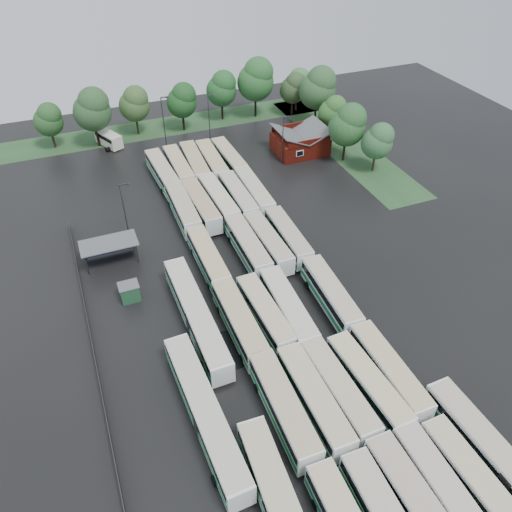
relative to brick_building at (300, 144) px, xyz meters
name	(u,v)px	position (x,y,z in m)	size (l,w,h in m)	color
ground	(277,330)	(-24.00, -42.77, -1.87)	(160.00, 160.00, 0.00)	black
brick_building	(300,144)	(0.00, 0.00, 0.00)	(10.07, 8.60, 5.39)	maroon
wash_shed	(109,244)	(-41.20, -20.74, 1.12)	(8.20, 4.20, 3.58)	#2D2D30
utility_hut	(130,292)	(-40.20, -30.17, -0.55)	(2.70, 2.20, 2.62)	#1C492B
grass_strip_north	(167,126)	(-22.00, 22.03, -1.86)	(80.00, 10.00, 0.01)	#234622
grass_strip_east	(342,143)	(10.00, 0.03, -1.86)	(10.00, 50.00, 0.01)	#234622
west_fence	(90,332)	(-46.20, -34.77, -1.27)	(0.10, 50.00, 1.20)	#2D2D30
bus_r0c2	(417,507)	(-21.81, -68.71, 0.20)	(2.94, 13.50, 3.75)	white
bus_r0c3	(443,492)	(-18.76, -68.46, 0.13)	(2.97, 13.07, 3.63)	white
bus_r0c4	(474,483)	(-15.51, -68.86, 0.11)	(3.04, 12.98, 3.59)	white
bus_r1c0	(284,407)	(-28.59, -54.84, 0.20)	(3.13, 13.57, 3.76)	white
bus_r1c1	(314,399)	(-25.15, -55.15, 0.20)	(2.90, 13.47, 3.75)	white
bus_r1c2	(338,390)	(-22.18, -55.01, 0.16)	(3.05, 13.27, 3.68)	white
bus_r1c3	(367,383)	(-18.70, -55.47, 0.13)	(3.42, 13.19, 3.64)	white
bus_r1c4	(389,371)	(-15.60, -54.92, 0.13)	(2.86, 13.07, 3.63)	white
bus_r2c0	(240,322)	(-28.59, -41.61, 0.20)	(2.91, 13.53, 3.77)	white
bus_r2c1	(265,314)	(-25.02, -41.41, 0.10)	(3.13, 12.94, 3.58)	white
bus_r2c2	(288,309)	(-22.04, -41.73, 0.21)	(3.40, 13.67, 3.78)	white
bus_r2c4	(331,295)	(-15.67, -41.48, 0.17)	(3.46, 13.39, 3.69)	white
bus_r3c0	(208,259)	(-28.39, -28.12, 0.11)	(2.79, 12.93, 3.60)	white
bus_r3c2	(248,246)	(-22.08, -27.62, 0.18)	(2.97, 13.42, 3.73)	white
bus_r3c3	(268,242)	(-18.91, -27.85, 0.14)	(2.98, 13.14, 3.65)	white
bus_r3c4	(288,237)	(-15.50, -27.67, 0.10)	(3.07, 12.92, 3.58)	white
bus_r4c0	(183,209)	(-28.31, -14.33, 0.20)	(3.11, 13.53, 3.75)	white
bus_r4c1	(201,205)	(-25.30, -14.54, 0.20)	(3.21, 13.58, 3.76)	white
bus_r4c2	(218,200)	(-22.05, -14.04, 0.19)	(3.16, 13.48, 3.73)	white
bus_r4c3	(238,197)	(-18.65, -14.28, 0.14)	(2.90, 13.13, 3.65)	white
bus_r4c4	(254,192)	(-15.59, -14.02, 0.16)	(3.12, 13.28, 3.68)	white
bus_r5c0	(162,172)	(-28.54, -0.99, 0.16)	(3.36, 13.32, 3.68)	white
bus_r5c1	(179,167)	(-25.28, -0.52, 0.14)	(2.87, 13.11, 3.64)	white
bus_r5c2	(195,164)	(-22.13, -0.49, 0.20)	(3.53, 13.60, 3.75)	white
bus_r5c3	(212,162)	(-18.97, -1.10, 0.21)	(3.34, 13.63, 3.77)	white
bus_r5c4	(229,158)	(-15.45, -0.76, 0.13)	(3.01, 13.06, 3.62)	white
artic_bus_west_b	(196,316)	(-33.27, -38.58, 0.23)	(3.11, 20.38, 3.78)	white
artic_bus_west_c	(205,413)	(-36.45, -52.38, 0.20)	(3.58, 20.19, 3.73)	white
artic_bus_east	(505,471)	(-12.08, -69.03, 0.21)	(3.50, 20.23, 3.74)	white
minibus	(109,139)	(-35.38, 17.21, -0.25)	(4.94, 7.10, 2.92)	beige
tree_north_0	(49,119)	(-45.81, 20.61, 4.29)	(5.78, 5.78, 9.58)	#332319
tree_north_1	(93,109)	(-37.23, 18.02, 6.10)	(7.47, 7.47, 12.38)	black
tree_north_2	(135,103)	(-28.54, 20.60, 4.93)	(6.38, 6.38, 10.57)	#332211
tree_north_3	(182,100)	(-18.81, 18.75, 4.91)	(6.36, 6.36, 10.53)	black
tree_north_4	(222,88)	(-9.09, 21.10, 5.26)	(6.69, 6.69, 11.07)	black
tree_north_5	(256,79)	(-1.52, 19.64, 6.78)	(8.12, 8.12, 13.44)	black
tree_north_6	(298,83)	(8.51, 19.26, 4.56)	(6.03, 6.03, 9.98)	black
tree_east_0	(378,141)	(9.81, -12.22, 4.36)	(5.84, 5.84, 9.68)	#352216
tree_east_1	(348,124)	(6.67, -6.45, 5.65)	(7.05, 7.05, 11.68)	black
tree_east_2	(333,111)	(8.86, 3.23, 4.14)	(5.64, 5.64, 9.34)	black
tree_east_3	(319,87)	(9.12, 10.54, 6.53)	(7.88, 7.88, 13.05)	black
tree_east_4	(294,88)	(6.64, 17.40, 4.42)	(5.90, 5.90, 9.77)	black
lamp_post_ne	(283,137)	(-5.12, -2.88, 3.68)	(1.47, 0.29, 9.56)	#2D2D30
lamp_post_nw	(125,209)	(-37.63, -16.79, 4.00)	(1.55, 0.30, 10.10)	#2D2D30
lamp_post_back_w	(164,120)	(-24.64, 11.20, 4.51)	(1.69, 0.33, 10.99)	#2D2D30
lamp_post_back_e	(209,114)	(-14.78, 12.92, 3.52)	(1.43, 0.28, 9.28)	#2D2D30
puddle_0	(351,504)	(-26.36, -65.51, -1.86)	(4.89, 4.89, 0.01)	black
puddle_1	(413,451)	(-17.83, -63.26, -1.86)	(3.27, 3.27, 0.01)	black
puddle_2	(230,349)	(-30.62, -43.65, -1.86)	(6.44, 6.44, 0.01)	black
puddle_3	(296,327)	(-21.43, -43.25, -1.86)	(3.17, 3.17, 0.01)	black
puddle_4	(461,408)	(-9.88, -60.96, -1.86)	(3.37, 3.37, 0.01)	black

